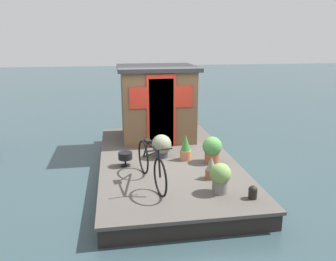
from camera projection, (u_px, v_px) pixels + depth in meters
ground_plane at (167, 173)px, 7.79m from camera, size 60.00×60.00×0.00m
houseboat_deck at (167, 165)px, 7.74m from camera, size 5.50×2.97×0.37m
houseboat_cabin at (157, 102)px, 8.98m from camera, size 1.82×2.04×1.93m
bicycle at (151, 164)px, 6.24m from camera, size 1.73×0.50×0.82m
potted_plant_fern at (186, 148)px, 7.50m from camera, size 0.25×0.25×0.58m
potted_plant_ivy at (211, 168)px, 6.52m from camera, size 0.22×0.22×0.44m
potted_plant_sage at (212, 149)px, 7.35m from camera, size 0.43×0.43×0.57m
potted_plant_thyme at (161, 146)px, 7.66m from camera, size 0.45×0.45×0.53m
potted_plant_basil at (220, 177)px, 5.90m from camera, size 0.38×0.38×0.54m
charcoal_grill at (125, 156)px, 7.15m from camera, size 0.30×0.30×0.30m
mooring_bollard at (253, 192)px, 5.73m from camera, size 0.15×0.15×0.23m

